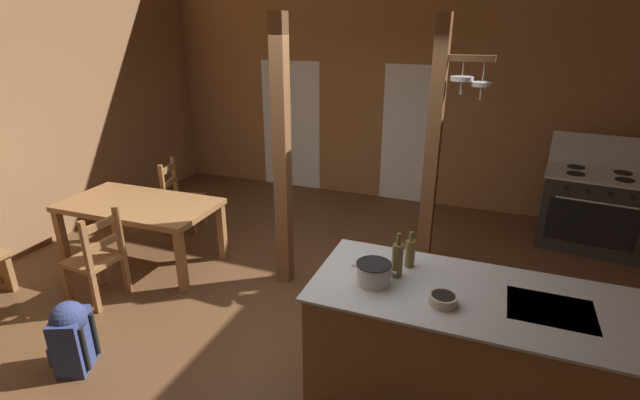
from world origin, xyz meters
name	(u,v)px	position (x,y,z in m)	size (l,w,h in m)	color
ground_plane	(293,323)	(0.00, 0.00, -0.05)	(7.88, 7.77, 0.10)	brown
wall_back	(392,54)	(0.00, 3.56, 2.17)	(7.88, 0.14, 4.35)	#93663F
glazed_door_back_left	(291,126)	(-1.59, 3.48, 1.02)	(1.00, 0.01, 2.05)	white
glazed_panel_back_right	(410,136)	(0.35, 3.48, 1.02)	(0.84, 0.01, 2.05)	white
kitchen_island	(465,350)	(1.54, -0.46, 0.45)	(2.16, 0.97, 0.91)	olive
stove_range	(591,208)	(2.76, 2.76, 0.48)	(1.23, 0.93, 1.32)	#2A2A2A
support_post_with_pot_rack	(436,144)	(0.99, 1.46, 1.44)	(0.58, 0.23, 2.70)	brown
support_post_center	(282,159)	(-0.37, 0.63, 1.35)	(0.14, 0.14, 2.70)	brown
dining_table	(140,210)	(-2.04, 0.40, 0.65)	(1.72, 0.94, 0.74)	olive
ladderback_chair_near_window	(181,198)	(-2.21, 1.31, 0.45)	(0.54, 0.54, 0.95)	brown
ladderback_chair_by_post	(97,259)	(-1.92, -0.38, 0.45)	(0.47, 0.47, 0.95)	brown
backpack	(72,334)	(-1.36, -1.21, 0.31)	(0.37, 0.38, 0.60)	navy
stockpot_on_counter	(374,273)	(0.89, -0.57, 0.99)	(0.31, 0.24, 0.15)	#B7BABF
mixing_bowl_on_counter	(443,299)	(1.37, -0.65, 0.94)	(0.18, 0.18, 0.07)	#B2A893
bottle_tall_on_counter	(397,259)	(1.02, -0.42, 1.04)	(0.08, 0.08, 0.33)	brown
bottle_short_on_counter	(410,253)	(1.07, -0.24, 1.02)	(0.07, 0.07, 0.28)	brown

